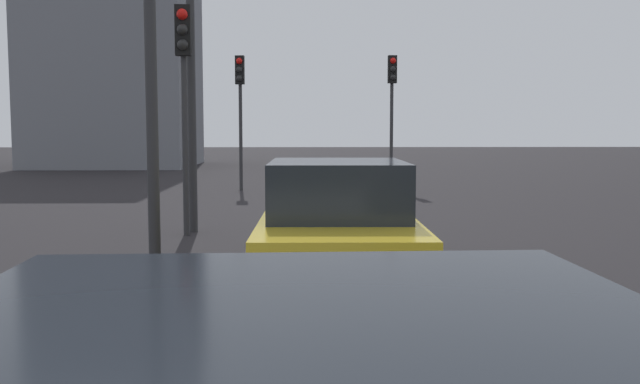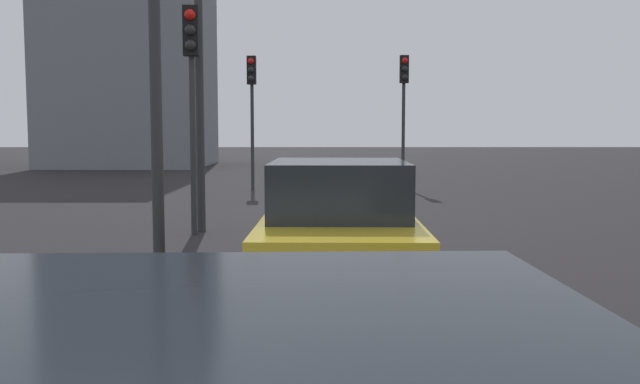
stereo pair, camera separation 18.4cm
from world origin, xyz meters
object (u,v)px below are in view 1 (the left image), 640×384
car_yellow_lead (337,229)px  traffic_light_near_right (392,94)px  traffic_light_far_left (240,94)px  street_lamp_far (190,7)px  traffic_light_near_left (184,71)px

car_yellow_lead → traffic_light_near_right: (14.74, -2.59, 2.38)m
car_yellow_lead → traffic_light_far_left: 14.53m
traffic_light_near_right → traffic_light_far_left: 4.98m
traffic_light_near_right → traffic_light_far_left: traffic_light_near_right is taller
traffic_light_near_right → car_yellow_lead: bearing=-12.5°
traffic_light_far_left → street_lamp_far: size_ratio=0.60×
car_yellow_lead → traffic_light_near_left: traffic_light_near_left is taller
car_yellow_lead → traffic_light_near_right: size_ratio=1.03×
car_yellow_lead → traffic_light_far_left: size_ratio=1.05×
traffic_light_far_left → street_lamp_far: 9.21m
traffic_light_near_right → street_lamp_far: (-9.72, 5.08, 1.10)m
traffic_light_near_right → traffic_light_near_left: bearing=-29.2°
traffic_light_near_left → traffic_light_far_left: (9.62, -0.20, 0.07)m
traffic_light_near_left → traffic_light_near_right: size_ratio=0.96×
traffic_light_far_left → street_lamp_far: (-9.14, 0.14, 1.16)m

